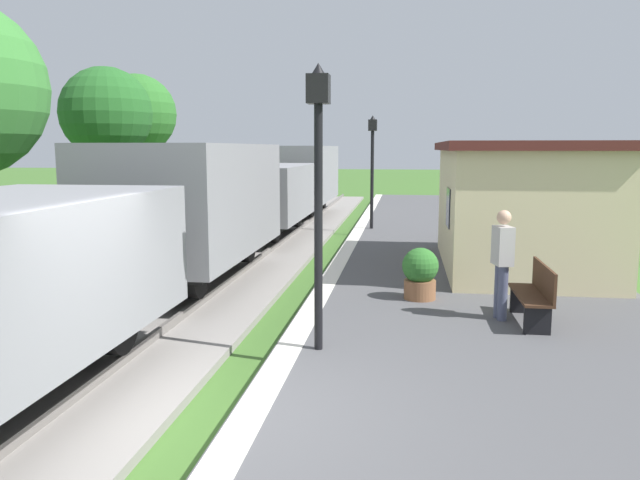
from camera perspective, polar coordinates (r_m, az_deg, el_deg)
The scene contains 14 objects.
ground_plane at distance 6.67m, azimuth -10.06°, elevation -17.44°, with size 160.00×160.00×0.00m, color #3D6628.
platform_slab at distance 6.47m, azimuth 19.48°, elevation -17.46°, with size 6.00×60.00×0.25m, color #4C4C4F.
platform_edge_stripe at distance 6.46m, azimuth -6.62°, elevation -15.77°, with size 0.36×60.00×0.01m, color silver.
rail_near at distance 7.26m, azimuth -23.23°, elevation -14.17°, with size 0.07×60.00×0.14m, color slate.
freight_train at distance 16.45m, azimuth -7.35°, elevation 3.69°, with size 2.50×26.00×2.72m.
station_hut at distance 14.42m, azimuth 17.82°, elevation 3.09°, with size 3.50×5.80×2.78m.
bench_near_hut at distance 9.99m, azimuth 19.15°, elevation -4.62°, with size 0.42×1.50×0.91m.
bench_down_platform at distance 18.56m, azimuth 13.95°, elevation 1.46°, with size 0.42×1.50×0.91m.
person_waiting at distance 9.99m, azimuth 16.39°, elevation -1.79°, with size 0.31×0.42×1.71m.
potted_planter at distance 11.09m, azimuth 9.19°, elevation -2.98°, with size 0.64×0.64×0.92m.
lamp_post_near at distance 7.96m, azimuth -0.15°, elevation 7.75°, with size 0.28×0.28×3.70m.
lamp_post_far at distance 20.53m, azimuth 4.84°, elevation 8.15°, with size 0.28×0.28×3.70m.
tree_trackside_far at distance 21.90m, azimuth -19.04°, elevation 10.92°, with size 2.99×2.99×5.53m.
tree_field_left at distance 28.94m, azimuth -16.51°, elevation 11.01°, with size 3.47×3.47×6.11m.
Camera 1 is at (1.91, -5.70, 2.90)m, focal length 34.84 mm.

